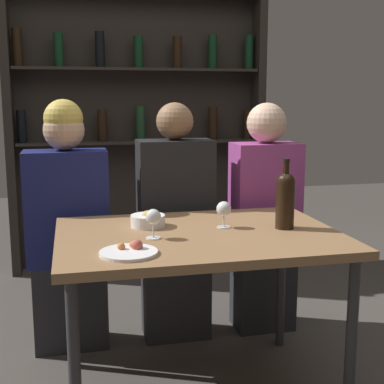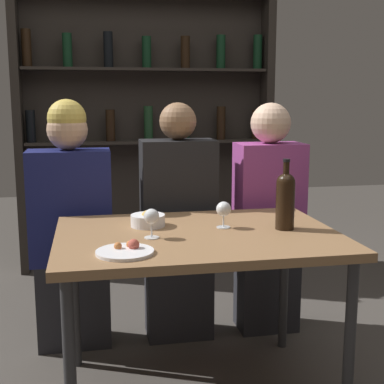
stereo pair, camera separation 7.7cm
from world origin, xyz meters
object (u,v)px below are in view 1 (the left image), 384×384
object	(u,v)px
wine_glass_1	(153,218)
seated_person_left	(68,231)
wine_glass_0	(224,210)
food_plate_0	(129,251)
wine_bottle	(285,198)
snack_bowl	(148,220)
seated_person_right	(264,223)
seated_person_center	(175,229)

from	to	relation	value
wine_glass_1	seated_person_left	distance (m)	0.75
wine_glass_0	food_plate_0	xyz separation A→B (m)	(-0.44, -0.30, -0.07)
wine_glass_0	seated_person_left	bearing A→B (deg)	141.17
wine_bottle	snack_bowl	distance (m)	0.60
snack_bowl	seated_person_left	bearing A→B (deg)	127.78
wine_bottle	food_plate_0	xyz separation A→B (m)	(-0.69, -0.23, -0.12)
food_plate_0	seated_person_left	distance (m)	0.87
food_plate_0	seated_person_right	bearing A→B (deg)	45.27
seated_person_right	food_plate_0	bearing A→B (deg)	-134.73
seated_person_left	seated_person_right	distance (m)	1.05
seated_person_center	seated_person_right	size ratio (longest dim) A/B	1.00
wine_bottle	wine_glass_0	world-z (taller)	wine_bottle
snack_bowl	seated_person_left	world-z (taller)	seated_person_left
wine_glass_0	snack_bowl	bearing A→B (deg)	164.45
wine_glass_1	seated_person_right	bearing A→B (deg)	42.20
wine_glass_0	wine_glass_1	bearing A→B (deg)	-160.79
wine_glass_0	wine_glass_1	size ratio (longest dim) A/B	0.96
wine_bottle	seated_person_center	bearing A→B (deg)	120.83
wine_bottle	food_plate_0	bearing A→B (deg)	-161.45
wine_glass_0	wine_glass_1	distance (m)	0.34
snack_bowl	seated_person_left	size ratio (longest dim) A/B	0.12
wine_glass_0	seated_person_right	world-z (taller)	seated_person_right
wine_bottle	wine_glass_1	bearing A→B (deg)	-175.87
snack_bowl	wine_glass_1	bearing A→B (deg)	-91.89
wine_glass_1	food_plate_0	world-z (taller)	wine_glass_1
wine_bottle	snack_bowl	bearing A→B (deg)	164.30
seated_person_center	seated_person_left	bearing A→B (deg)	180.00
wine_bottle	wine_glass_1	world-z (taller)	wine_bottle
food_plate_0	wine_glass_1	bearing A→B (deg)	58.59
wine_glass_0	wine_glass_1	world-z (taller)	wine_glass_1
snack_bowl	seated_person_right	distance (m)	0.85
wine_glass_1	seated_person_left	xyz separation A→B (m)	(-0.34, 0.65, -0.19)
wine_bottle	wine_glass_1	size ratio (longest dim) A/B	2.51
seated_person_center	seated_person_right	xyz separation A→B (m)	(0.50, 0.00, 0.01)
seated_person_center	wine_glass_0	bearing A→B (deg)	-78.37
snack_bowl	food_plate_0	bearing A→B (deg)	-107.42
wine_glass_0	wine_glass_1	xyz separation A→B (m)	(-0.32, -0.11, 0.01)
food_plate_0	seated_person_left	world-z (taller)	seated_person_left
wine_bottle	seated_person_left	xyz separation A→B (m)	(-0.91, 0.60, -0.24)
wine_bottle	food_plate_0	size ratio (longest dim) A/B	1.43
wine_glass_0	snack_bowl	distance (m)	0.33
snack_bowl	wine_glass_0	bearing A→B (deg)	-15.55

